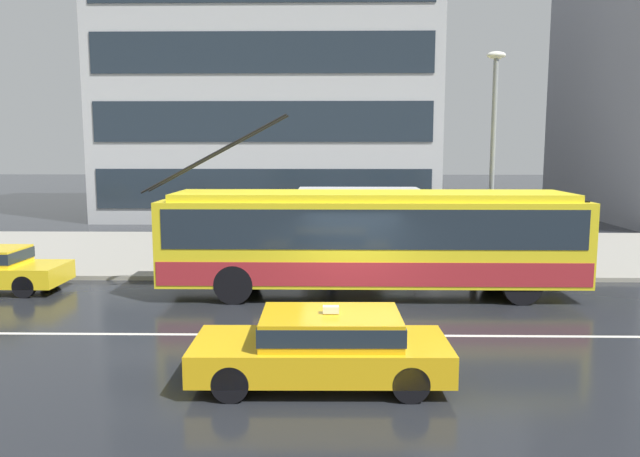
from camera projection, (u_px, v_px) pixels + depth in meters
name	position (u px, v px, depth m)	size (l,w,h in m)	color
ground_plane	(354.00, 320.00, 14.51)	(160.00, 160.00, 0.00)	black
sidewalk_slab	(345.00, 252.00, 23.66)	(80.00, 10.00, 0.14)	gray
lane_centre_line	(356.00, 335.00, 13.32)	(72.00, 0.14, 0.01)	silver
trolleybus	(371.00, 238.00, 16.91)	(12.14, 2.61, 5.04)	yellow
taxi_oncoming_near	(325.00, 344.00, 10.53)	(4.47, 1.86, 1.39)	gold
bus_shelter	(358.00, 209.00, 20.23)	(3.98, 1.60, 2.65)	gray
pedestrian_at_shelter	(368.00, 221.00, 20.75)	(1.27, 1.27, 1.92)	brown
pedestrian_approaching_curb	(474.00, 221.00, 19.70)	(1.26, 1.26, 2.02)	#252A2A
pedestrian_walking_past	(334.00, 217.00, 20.41)	(1.36, 1.36, 2.05)	#172646
street_lamp	(493.00, 144.00, 19.10)	(0.60, 0.32, 6.96)	gray
office_tower_corner_left	(272.00, 6.00, 36.45)	(19.39, 11.86, 25.30)	#AEB1B4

